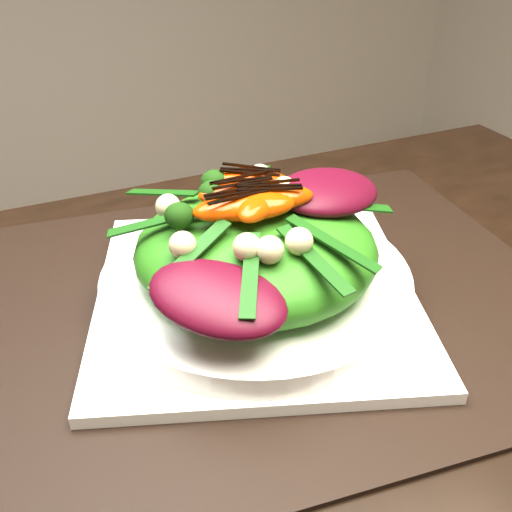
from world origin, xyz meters
name	(u,v)px	position (x,y,z in m)	size (l,w,h in m)	color
placemat	(256,301)	(0.31, 0.17, 0.75)	(0.54, 0.41, 0.00)	black
plate_base	(256,294)	(0.31, 0.17, 0.76)	(0.27, 0.27, 0.01)	white
salad_bowl	(256,280)	(0.31, 0.17, 0.77)	(0.26, 0.26, 0.02)	white
lettuce_mound	(256,249)	(0.31, 0.17, 0.81)	(0.20, 0.20, 0.07)	#2E7215
radicchio_leaf	(328,192)	(0.37, 0.18, 0.84)	(0.10, 0.06, 0.02)	#3E0614
orange_segment	(227,192)	(0.29, 0.20, 0.85)	(0.07, 0.03, 0.02)	#C62F03
broccoli_floret	(168,211)	(0.24, 0.19, 0.85)	(0.03, 0.03, 0.03)	black
macadamia_nut	(307,215)	(0.33, 0.14, 0.85)	(0.02, 0.02, 0.02)	#F6EBAD
balsamic_drizzle	(227,181)	(0.29, 0.20, 0.86)	(0.05, 0.00, 0.00)	black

